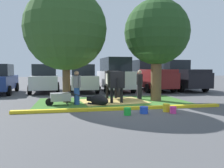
{
  "coord_description": "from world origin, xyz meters",
  "views": [
    {
      "loc": [
        -2.55,
        -9.53,
        1.71
      ],
      "look_at": [
        -0.28,
        2.1,
        0.9
      ],
      "focal_mm": 36.05,
      "sensor_mm": 36.0,
      "label": 1
    }
  ],
  "objects_px": {
    "person_visitor_near": "(140,84)",
    "person_handler": "(77,87)",
    "bucket_blue": "(144,110)",
    "cow_holstein": "(114,79)",
    "pickup_truck_maroon": "(150,76)",
    "suv_black": "(115,75)",
    "bucket_pink": "(173,110)",
    "calf_lying": "(98,100)",
    "bucket_green": "(127,111)",
    "shade_tree_left": "(66,29)",
    "bucket_yellow": "(166,108)",
    "sedan_red": "(82,79)",
    "shade_tree_right": "(157,33)",
    "sedan_silver": "(45,79)",
    "person_visitor_far": "(118,84)",
    "pickup_truck_black": "(180,76)",
    "wheelbarrow": "(60,97)"
  },
  "relations": [
    {
      "from": "person_visitor_near",
      "to": "person_handler",
      "type": "bearing_deg",
      "value": -160.64
    },
    {
      "from": "bucket_blue",
      "to": "cow_holstein",
      "type": "bearing_deg",
      "value": 97.45
    },
    {
      "from": "bucket_blue",
      "to": "pickup_truck_maroon",
      "type": "height_order",
      "value": "pickup_truck_maroon"
    },
    {
      "from": "suv_black",
      "to": "bucket_pink",
      "type": "bearing_deg",
      "value": -86.78
    },
    {
      "from": "calf_lying",
      "to": "bucket_green",
      "type": "xyz_separation_m",
      "value": [
        0.76,
        -2.41,
        -0.09
      ]
    },
    {
      "from": "shade_tree_left",
      "to": "bucket_yellow",
      "type": "height_order",
      "value": "shade_tree_left"
    },
    {
      "from": "bucket_green",
      "to": "sedan_red",
      "type": "distance_m",
      "value": 8.84
    },
    {
      "from": "shade_tree_right",
      "to": "cow_holstein",
      "type": "height_order",
      "value": "shade_tree_right"
    },
    {
      "from": "sedan_silver",
      "to": "bucket_pink",
      "type": "bearing_deg",
      "value": -58.25
    },
    {
      "from": "cow_holstein",
      "to": "person_handler",
      "type": "relative_size",
      "value": 1.96
    },
    {
      "from": "cow_holstein",
      "to": "person_visitor_far",
      "type": "bearing_deg",
      "value": 66.65
    },
    {
      "from": "person_handler",
      "to": "bucket_blue",
      "type": "distance_m",
      "value": 3.62
    },
    {
      "from": "pickup_truck_maroon",
      "to": "calf_lying",
      "type": "bearing_deg",
      "value": -127.51
    },
    {
      "from": "person_visitor_far",
      "to": "pickup_truck_black",
      "type": "distance_m",
      "value": 7.16
    },
    {
      "from": "person_handler",
      "to": "pickup_truck_black",
      "type": "relative_size",
      "value": 0.29
    },
    {
      "from": "shade_tree_right",
      "to": "person_handler",
      "type": "height_order",
      "value": "shade_tree_right"
    },
    {
      "from": "shade_tree_right",
      "to": "bucket_green",
      "type": "xyz_separation_m",
      "value": [
        -2.42,
        -3.24,
        -3.42
      ]
    },
    {
      "from": "person_visitor_near",
      "to": "suv_black",
      "type": "relative_size",
      "value": 0.35
    },
    {
      "from": "cow_holstein",
      "to": "pickup_truck_maroon",
      "type": "height_order",
      "value": "pickup_truck_maroon"
    },
    {
      "from": "shade_tree_left",
      "to": "sedan_silver",
      "type": "distance_m",
      "value": 6.23
    },
    {
      "from": "cow_holstein",
      "to": "bucket_blue",
      "type": "xyz_separation_m",
      "value": [
        0.46,
        -3.55,
        -1.02
      ]
    },
    {
      "from": "bucket_green",
      "to": "bucket_pink",
      "type": "xyz_separation_m",
      "value": [
        1.8,
        -0.02,
        -0.01
      ]
    },
    {
      "from": "person_visitor_near",
      "to": "pickup_truck_maroon",
      "type": "distance_m",
      "value": 5.6
    },
    {
      "from": "shade_tree_left",
      "to": "person_handler",
      "type": "xyz_separation_m",
      "value": [
        0.48,
        -0.88,
        -2.8
      ]
    },
    {
      "from": "person_visitor_near",
      "to": "bucket_yellow",
      "type": "height_order",
      "value": "person_visitor_near"
    },
    {
      "from": "wheelbarrow",
      "to": "bucket_yellow",
      "type": "bearing_deg",
      "value": -29.8
    },
    {
      "from": "bucket_green",
      "to": "cow_holstein",
      "type": "bearing_deg",
      "value": 86.43
    },
    {
      "from": "person_visitor_near",
      "to": "bucket_pink",
      "type": "height_order",
      "value": "person_visitor_near"
    },
    {
      "from": "calf_lying",
      "to": "pickup_truck_maroon",
      "type": "distance_m",
      "value": 8.31
    },
    {
      "from": "shade_tree_left",
      "to": "wheelbarrow",
      "type": "xyz_separation_m",
      "value": [
        -0.3,
        -0.89,
        -3.27
      ]
    },
    {
      "from": "wheelbarrow",
      "to": "sedan_silver",
      "type": "distance_m",
      "value": 6.45
    },
    {
      "from": "shade_tree_right",
      "to": "bucket_yellow",
      "type": "relative_size",
      "value": 16.56
    },
    {
      "from": "wheelbarrow",
      "to": "pickup_truck_maroon",
      "type": "distance_m",
      "value": 9.25
    },
    {
      "from": "bucket_blue",
      "to": "bucket_pink",
      "type": "height_order",
      "value": "bucket_blue"
    },
    {
      "from": "shade_tree_left",
      "to": "suv_black",
      "type": "relative_size",
      "value": 1.22
    },
    {
      "from": "bucket_blue",
      "to": "pickup_truck_black",
      "type": "distance_m",
      "value": 10.5
    },
    {
      "from": "bucket_yellow",
      "to": "bucket_blue",
      "type": "bearing_deg",
      "value": -171.19
    },
    {
      "from": "shade_tree_left",
      "to": "sedan_red",
      "type": "relative_size",
      "value": 1.28
    },
    {
      "from": "bucket_green",
      "to": "bucket_blue",
      "type": "bearing_deg",
      "value": 13.74
    },
    {
      "from": "sedan_red",
      "to": "suv_black",
      "type": "bearing_deg",
      "value": -2.68
    },
    {
      "from": "shade_tree_right",
      "to": "person_visitor_near",
      "type": "distance_m",
      "value": 2.87
    },
    {
      "from": "person_visitor_near",
      "to": "bucket_yellow",
      "type": "xyz_separation_m",
      "value": [
        -0.07,
        -3.65,
        -0.71
      ]
    },
    {
      "from": "bucket_pink",
      "to": "bucket_green",
      "type": "bearing_deg",
      "value": 179.24
    },
    {
      "from": "cow_holstein",
      "to": "pickup_truck_black",
      "type": "xyz_separation_m",
      "value": [
        6.47,
        5.02,
        -0.05
      ]
    },
    {
      "from": "bucket_blue",
      "to": "sedan_silver",
      "type": "xyz_separation_m",
      "value": [
        -4.49,
        8.85,
        0.85
      ]
    },
    {
      "from": "shade_tree_left",
      "to": "bucket_pink",
      "type": "distance_m",
      "value": 6.47
    },
    {
      "from": "shade_tree_right",
      "to": "bucket_yellow",
      "type": "bearing_deg",
      "value": -104.26
    },
    {
      "from": "shade_tree_right",
      "to": "sedan_red",
      "type": "distance_m",
      "value": 7.04
    },
    {
      "from": "pickup_truck_maroon",
      "to": "bucket_yellow",
      "type": "bearing_deg",
      "value": -106.69
    },
    {
      "from": "sedan_silver",
      "to": "pickup_truck_maroon",
      "type": "distance_m",
      "value": 8.07
    }
  ]
}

